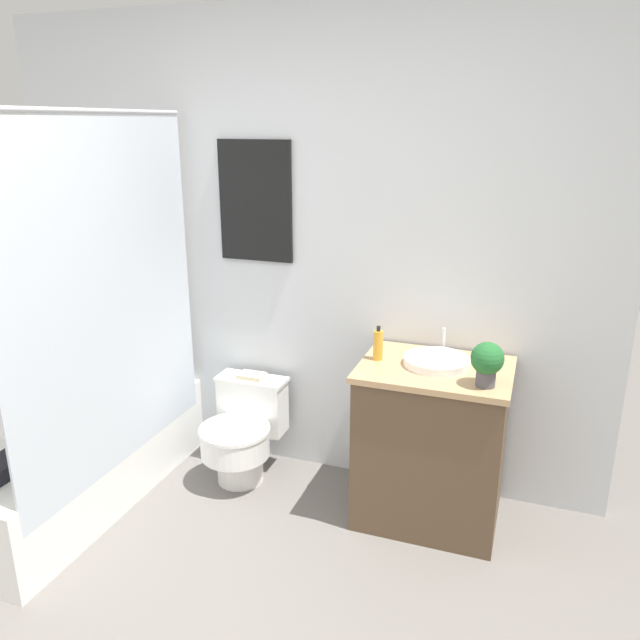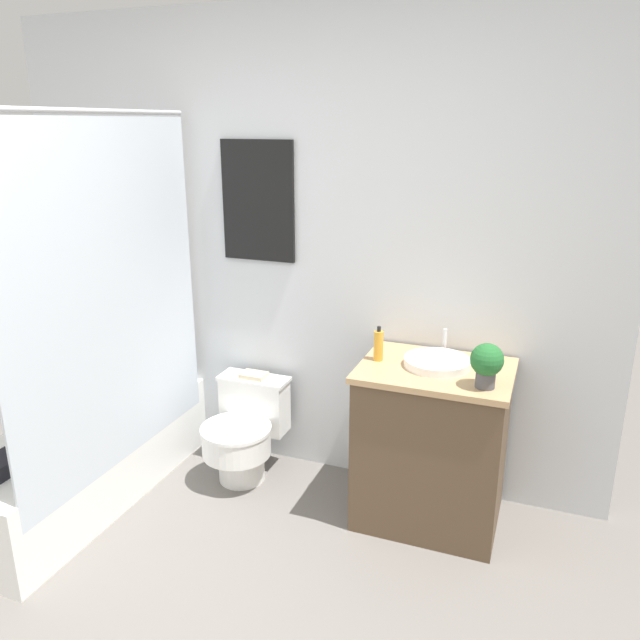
% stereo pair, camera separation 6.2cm
% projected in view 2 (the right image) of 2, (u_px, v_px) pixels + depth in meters
% --- Properties ---
extents(wall_back, '(3.40, 0.07, 2.50)m').
position_uv_depth(wall_back, '(297.00, 252.00, 3.37)').
color(wall_back, silver).
rests_on(wall_back, ground_plane).
extents(shower_area, '(0.57, 1.50, 1.98)m').
position_uv_depth(shower_area, '(86.00, 449.00, 3.28)').
color(shower_area, white).
rests_on(shower_area, ground_plane).
extents(toilet, '(0.40, 0.51, 0.55)m').
position_uv_depth(toilet, '(244.00, 432.00, 3.49)').
color(toilet, white).
rests_on(toilet, ground_plane).
extents(vanity, '(0.71, 0.55, 0.82)m').
position_uv_depth(vanity, '(431.00, 445.00, 3.06)').
color(vanity, brown).
rests_on(vanity, ground_plane).
extents(sink, '(0.31, 0.35, 0.13)m').
position_uv_depth(sink, '(437.00, 362.00, 2.95)').
color(sink, white).
rests_on(sink, vanity).
extents(soap_bottle, '(0.05, 0.05, 0.17)m').
position_uv_depth(soap_bottle, '(378.00, 345.00, 3.01)').
color(soap_bottle, gold).
rests_on(soap_bottle, vanity).
extents(potted_plant, '(0.14, 0.14, 0.20)m').
position_uv_depth(potted_plant, '(487.00, 363.00, 2.69)').
color(potted_plant, '#4C4C51').
rests_on(potted_plant, vanity).
extents(book_on_tank, '(0.14, 0.10, 0.02)m').
position_uv_depth(book_on_tank, '(254.00, 375.00, 3.52)').
color(book_on_tank, beige).
rests_on(book_on_tank, toilet).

